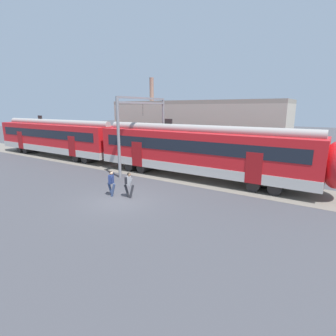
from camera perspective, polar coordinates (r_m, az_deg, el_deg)
name	(u,v)px	position (r m, az deg, el deg)	size (l,w,h in m)	color
ground_plane	(121,200)	(16.76, -10.25, -6.84)	(160.00, 160.00, 0.00)	#424247
track_bed	(102,163)	(28.15, -14.22, 1.04)	(80.00, 4.40, 0.01)	slate
commuter_train	(118,143)	(26.03, -10.75, 5.29)	(38.05, 3.07, 4.73)	#B7B2AD
pedestrian_navy	(111,182)	(17.34, -12.24, -2.92)	(0.71, 0.53, 1.67)	navy
pedestrian_grey	(129,183)	(16.78, -8.58, -3.21)	(0.68, 0.50, 1.67)	#28282D
catenary_gantry	(143,123)	(23.80, -5.44, 9.74)	(0.24, 6.64, 6.53)	gray
background_building	(194,130)	(30.23, 5.77, 8.30)	(19.90, 5.00, 9.20)	#B2A899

